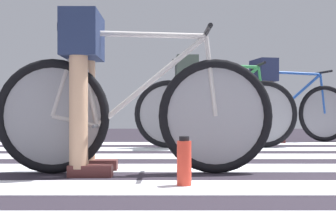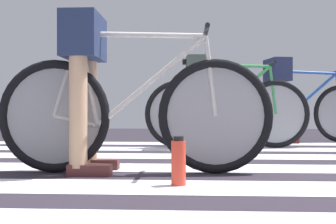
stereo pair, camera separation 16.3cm
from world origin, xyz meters
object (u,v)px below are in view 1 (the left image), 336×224
cyclist_3_of_3 (266,89)px  water_bottle (186,162)px  cyclist_1_of_3 (85,70)px  bicycle_1_of_3 (135,112)px  bicycle_3_of_3 (289,111)px  bicycle_2_of_3 (218,111)px  cyclist_2_of_3 (189,89)px

cyclist_3_of_3 → water_bottle: size_ratio=3.98×
cyclist_1_of_3 → water_bottle: (0.61, -0.47, -0.52)m
bicycle_1_of_3 → bicycle_3_of_3: (1.71, 2.80, 0.00)m
bicycle_1_of_3 → bicycle_2_of_3: 2.06m
bicycle_1_of_3 → water_bottle: 0.62m
cyclist_2_of_3 → water_bottle: size_ratio=3.72×
cyclist_1_of_3 → bicycle_3_of_3: cyclist_1_of_3 is taller
cyclist_1_of_3 → bicycle_3_of_3: bearing=53.5°
bicycle_1_of_3 → cyclist_2_of_3: cyclist_2_of_3 is taller
bicycle_2_of_3 → bicycle_1_of_3: bearing=-113.0°
bicycle_2_of_3 → cyclist_2_of_3: bearing=-180.0°
cyclist_1_of_3 → cyclist_2_of_3: 2.06m
bicycle_3_of_3 → water_bottle: size_ratio=6.62×
bicycle_2_of_3 → cyclist_1_of_3: bearing=-120.5°
cyclist_3_of_3 → cyclist_2_of_3: bearing=-151.6°
cyclist_3_of_3 → bicycle_2_of_3: bearing=-141.4°
bicycle_1_of_3 → bicycle_2_of_3: (0.73, 1.93, 0.00)m
bicycle_2_of_3 → cyclist_2_of_3: (-0.31, -0.01, 0.24)m
bicycle_3_of_3 → water_bottle: 3.57m
cyclist_1_of_3 → cyclist_2_of_3: cyclist_1_of_3 is taller
bicycle_2_of_3 → cyclist_3_of_3: (0.68, 0.80, 0.28)m
cyclist_3_of_3 → bicycle_1_of_3: bearing=-128.4°
water_bottle → cyclist_2_of_3: bearing=87.2°
bicycle_1_of_3 → bicycle_3_of_3: size_ratio=1.01×
cyclist_1_of_3 → cyclist_3_of_3: size_ratio=0.97×
bicycle_2_of_3 → bicycle_3_of_3: (0.99, 0.86, 0.00)m
bicycle_2_of_3 → bicycle_3_of_3: size_ratio=1.01×
bicycle_3_of_3 → water_bottle: bicycle_3_of_3 is taller
bicycle_3_of_3 → cyclist_3_of_3: 0.42m
cyclist_1_of_3 → water_bottle: size_ratio=3.85×
water_bottle → cyclist_3_of_3: bearing=71.0°
cyclist_1_of_3 → bicycle_2_of_3: 2.21m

